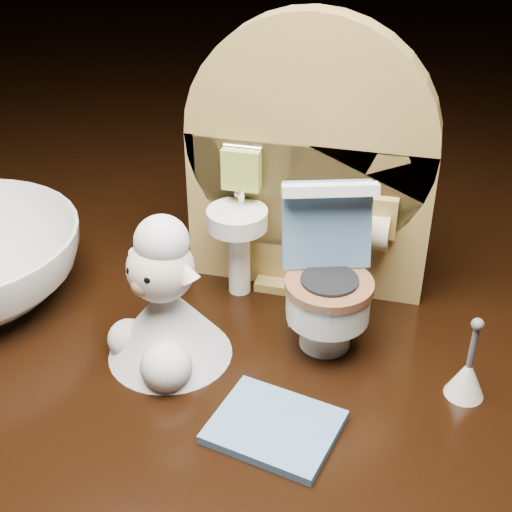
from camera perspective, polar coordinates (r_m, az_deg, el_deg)
The scene contains 5 objects.
backdrop_panel at distance 0.37m, azimuth 4.07°, elevation 6.39°, with size 0.13×0.05×0.15m.
toy_toilet at distance 0.35m, azimuth 5.59°, elevation -2.23°, with size 0.05×0.06×0.08m.
bath_mat at distance 0.32m, azimuth 1.48°, elevation -13.50°, with size 0.05×0.04×0.00m, color #507CA6.
toilet_brush at distance 0.34m, azimuth 16.54°, elevation -9.13°, with size 0.02×0.02×0.04m.
plush_lamb at distance 0.34m, azimuth -7.31°, elevation -4.37°, with size 0.06×0.06×0.08m.
Camera 1 is at (0.06, -0.27, 0.23)m, focal length 50.00 mm.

